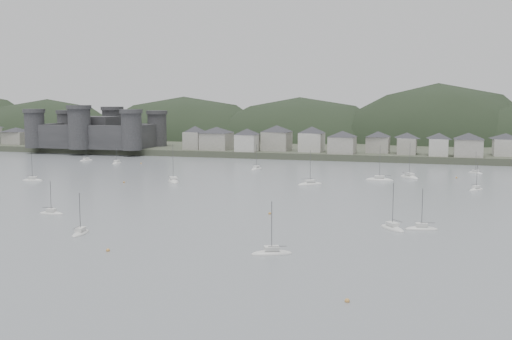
% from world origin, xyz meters
% --- Properties ---
extents(ground, '(900.00, 900.00, 0.00)m').
position_xyz_m(ground, '(0.00, 0.00, 0.00)').
color(ground, slate).
rests_on(ground, ground).
extents(far_shore_land, '(900.00, 250.00, 3.00)m').
position_xyz_m(far_shore_land, '(0.00, 295.00, 1.50)').
color(far_shore_land, '#383D2D').
rests_on(far_shore_land, ground).
extents(forested_ridge, '(851.55, 103.94, 102.57)m').
position_xyz_m(forested_ridge, '(4.83, 269.40, -11.28)').
color(forested_ridge, black).
rests_on(forested_ridge, ground).
extents(castle, '(66.00, 43.00, 20.00)m').
position_xyz_m(castle, '(-120.00, 179.80, 10.96)').
color(castle, '#303032').
rests_on(castle, far_shore_land).
extents(waterfront_town, '(451.48, 28.46, 12.92)m').
position_xyz_m(waterfront_town, '(50.59, 183.34, 8.66)').
color(waterfront_town, gray).
rests_on(waterfront_town, far_shore_land).
extents(sailboat_lead, '(7.70, 5.18, 10.11)m').
position_xyz_m(sailboat_lead, '(25.99, 0.05, 0.18)').
color(sailboat_lead, silver).
rests_on(sailboat_lead, ground).
extents(moored_fleet, '(242.52, 149.52, 13.69)m').
position_xyz_m(moored_fleet, '(-12.58, 70.40, 0.18)').
color(moored_fleet, silver).
rests_on(moored_fleet, ground).
extents(mooring_buoys, '(147.90, 156.89, 0.70)m').
position_xyz_m(mooring_buoys, '(0.62, 52.22, 0.15)').
color(mooring_buoys, '#C28840').
rests_on(mooring_buoys, ground).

